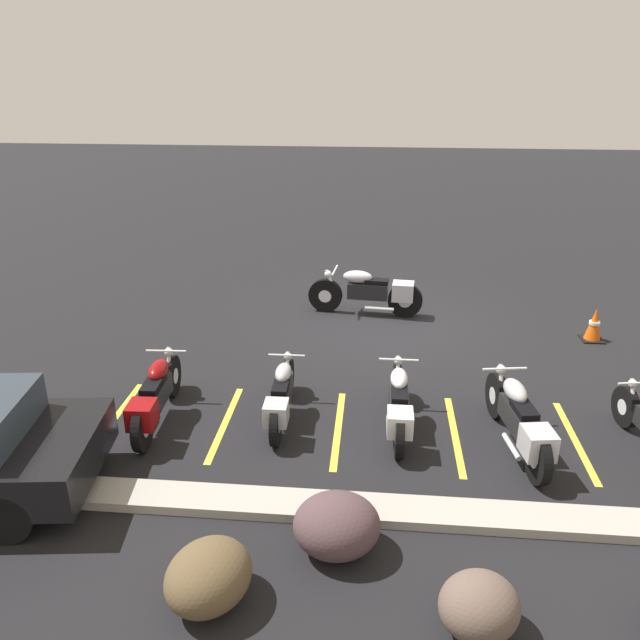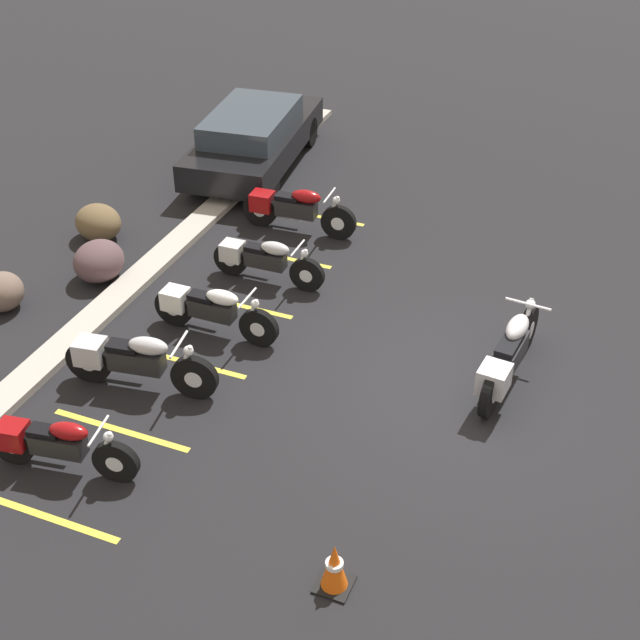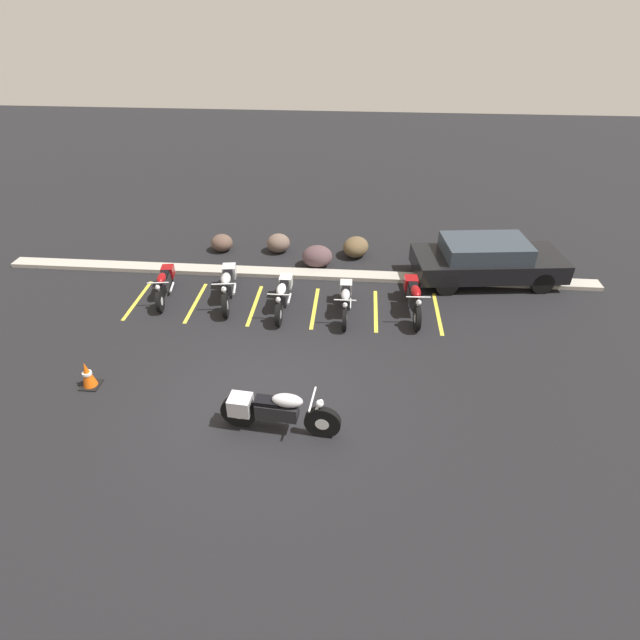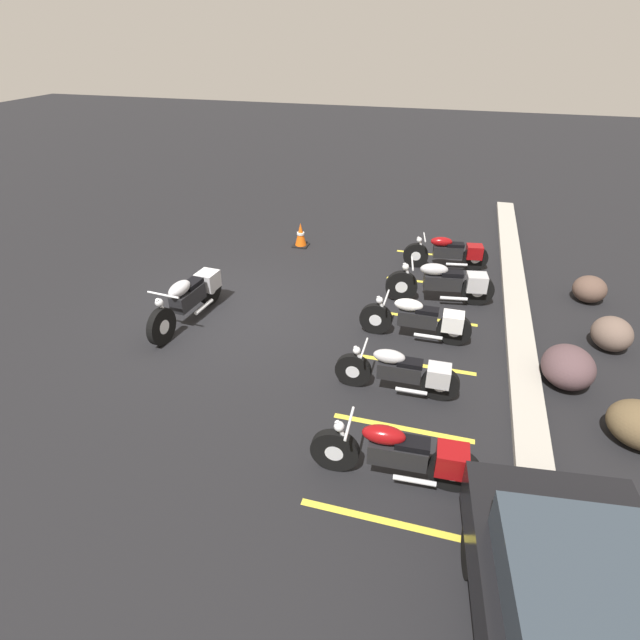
% 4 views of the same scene
% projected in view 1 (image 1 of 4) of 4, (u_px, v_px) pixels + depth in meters
% --- Properties ---
extents(ground, '(60.00, 60.00, 0.00)m').
position_uv_depth(ground, '(387.00, 325.00, 12.67)').
color(ground, black).
extents(motorcycle_silver_featured, '(2.41, 0.68, 0.95)m').
position_uv_depth(motorcycle_silver_featured, '(371.00, 292.00, 13.05)').
color(motorcycle_silver_featured, black).
rests_on(motorcycle_silver_featured, ground).
extents(parked_bike_1, '(0.74, 2.27, 0.90)m').
position_uv_depth(parked_bike_1, '(519.00, 420.00, 8.38)').
color(parked_bike_1, black).
rests_on(parked_bike_1, ground).
extents(parked_bike_2, '(0.59, 2.10, 0.83)m').
position_uv_depth(parked_bike_2, '(399.00, 404.00, 8.86)').
color(parked_bike_2, black).
rests_on(parked_bike_2, ground).
extents(parked_bike_3, '(0.56, 2.01, 0.79)m').
position_uv_depth(parked_bike_3, '(281.00, 396.00, 9.10)').
color(parked_bike_3, black).
rests_on(parked_bike_3, ground).
extents(parked_bike_4, '(0.62, 2.21, 0.87)m').
position_uv_depth(parked_bike_4, '(155.00, 396.00, 9.02)').
color(parked_bike_4, black).
rests_on(parked_bike_4, ground).
extents(concrete_curb, '(18.00, 0.50, 0.12)m').
position_uv_depth(concrete_curb, '(390.00, 511.00, 7.30)').
color(concrete_curb, '#A8A399').
rests_on(concrete_curb, ground).
extents(landscape_rock_1, '(1.12, 1.18, 0.65)m').
position_uv_depth(landscape_rock_1, '(209.00, 576.00, 6.02)').
color(landscape_rock_1, brown).
rests_on(landscape_rock_1, ground).
extents(landscape_rock_2, '(0.93, 0.89, 0.62)m').
position_uv_depth(landscape_rock_2, '(479.00, 606.00, 5.70)').
color(landscape_rock_2, brown).
rests_on(landscape_rock_2, ground).
extents(landscape_rock_3, '(1.05, 0.95, 0.68)m').
position_uv_depth(landscape_rock_3, '(337.00, 525.00, 6.66)').
color(landscape_rock_3, '#513B3F').
rests_on(landscape_rock_3, ground).
extents(traffic_cone, '(0.40, 0.40, 0.64)m').
position_uv_depth(traffic_cone, '(594.00, 325.00, 11.88)').
color(traffic_cone, black).
rests_on(traffic_cone, ground).
extents(stall_line_1, '(0.10, 2.10, 0.00)m').
position_uv_depth(stall_line_1, '(575.00, 440.00, 8.77)').
color(stall_line_1, gold).
rests_on(stall_line_1, ground).
extents(stall_line_2, '(0.10, 2.10, 0.00)m').
position_uv_depth(stall_line_2, '(455.00, 434.00, 8.92)').
color(stall_line_2, gold).
rests_on(stall_line_2, ground).
extents(stall_line_3, '(0.10, 2.10, 0.00)m').
position_uv_depth(stall_line_3, '(338.00, 429.00, 9.06)').
color(stall_line_3, gold).
rests_on(stall_line_3, ground).
extents(stall_line_4, '(0.10, 2.10, 0.00)m').
position_uv_depth(stall_line_4, '(225.00, 423.00, 9.20)').
color(stall_line_4, gold).
rests_on(stall_line_4, ground).
extents(stall_line_5, '(0.10, 2.10, 0.00)m').
position_uv_depth(stall_line_5, '(115.00, 417.00, 9.35)').
color(stall_line_5, gold).
rests_on(stall_line_5, ground).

